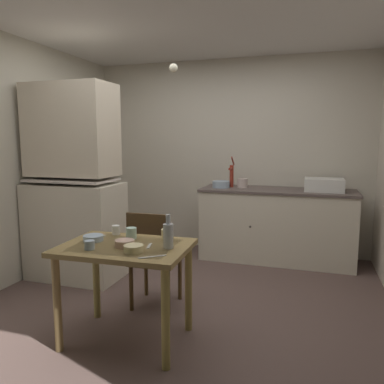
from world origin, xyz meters
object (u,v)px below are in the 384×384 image
at_px(serving_bowl_wide, 93,238).
at_px(mug_tall, 116,230).
at_px(hand_pump, 232,174).
at_px(mixing_bowl_counter, 221,184).
at_px(dining_table, 125,261).
at_px(glass_bottle, 168,235).
at_px(sink_basin, 324,185).
at_px(hutch_cabinet, 74,190).
at_px(chair_far_side, 153,257).

xyz_separation_m(serving_bowl_wide, mug_tall, (0.07, 0.22, 0.02)).
relative_size(hand_pump, mixing_bowl_counter, 1.79).
xyz_separation_m(dining_table, glass_bottle, (0.33, 0.03, 0.22)).
relative_size(sink_basin, hand_pump, 1.13).
xyz_separation_m(hand_pump, glass_bottle, (0.02, -2.28, -0.23)).
height_order(hutch_cabinet, serving_bowl_wide, hutch_cabinet).
relative_size(hutch_cabinet, mixing_bowl_counter, 9.47).
height_order(hutch_cabinet, sink_basin, hutch_cabinet).
bearing_deg(mixing_bowl_counter, sink_basin, 2.33).
height_order(mixing_bowl_counter, serving_bowl_wide, mixing_bowl_counter).
xyz_separation_m(mug_tall, glass_bottle, (0.54, -0.23, 0.06)).
bearing_deg(mixing_bowl_counter, hutch_cabinet, -137.85).
height_order(mixing_bowl_counter, glass_bottle, glass_bottle).
distance_m(sink_basin, mug_tall, 2.59).
distance_m(hutch_cabinet, serving_bowl_wide, 1.31).
height_order(hutch_cabinet, hand_pump, hutch_cabinet).
bearing_deg(mixing_bowl_counter, chair_far_side, -97.43).
bearing_deg(hutch_cabinet, glass_bottle, -34.16).
bearing_deg(dining_table, sink_basin, 57.86).
distance_m(chair_far_side, glass_bottle, 0.73).
xyz_separation_m(mixing_bowl_counter, serving_bowl_wide, (-0.48, -2.18, -0.18)).
relative_size(dining_table, chair_far_side, 1.08).
distance_m(mixing_bowl_counter, serving_bowl_wide, 2.24).
relative_size(sink_basin, mug_tall, 5.90).
bearing_deg(chair_far_side, hand_pump, 79.27).
bearing_deg(glass_bottle, hand_pump, 90.50).
xyz_separation_m(chair_far_side, glass_bottle, (0.35, -0.53, 0.36)).
bearing_deg(dining_table, mug_tall, 130.04).
xyz_separation_m(hutch_cabinet, dining_table, (1.13, -1.02, -0.35)).
relative_size(serving_bowl_wide, mug_tall, 2.03).
bearing_deg(dining_table, hutch_cabinet, 138.06).
bearing_deg(sink_basin, mug_tall, -129.19).
relative_size(chair_far_side, glass_bottle, 3.61).
height_order(mug_tall, glass_bottle, glass_bottle).
distance_m(sink_basin, hand_pump, 1.12).
bearing_deg(serving_bowl_wide, hand_pump, 75.40).
bearing_deg(hutch_cabinet, sink_basin, 26.03).
relative_size(hutch_cabinet, sink_basin, 4.68).
bearing_deg(glass_bottle, sink_basin, 63.92).
xyz_separation_m(hutch_cabinet, glass_bottle, (1.46, -0.99, -0.14)).
bearing_deg(serving_bowl_wide, sink_basin, 52.56).
relative_size(mixing_bowl_counter, serving_bowl_wide, 1.44).
xyz_separation_m(mixing_bowl_counter, chair_far_side, (-0.22, -1.65, -0.46)).
bearing_deg(hand_pump, hutch_cabinet, -138.06).
relative_size(hand_pump, mug_tall, 5.23).
relative_size(mixing_bowl_counter, mug_tall, 2.92).
distance_m(hutch_cabinet, mug_tall, 1.21).
bearing_deg(mixing_bowl_counter, glass_bottle, -86.44).
xyz_separation_m(hand_pump, dining_table, (-0.31, -2.31, -0.45)).
bearing_deg(chair_far_side, hutch_cabinet, 157.53).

